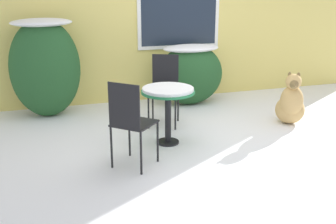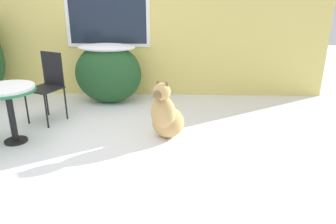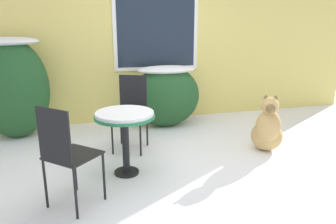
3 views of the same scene
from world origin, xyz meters
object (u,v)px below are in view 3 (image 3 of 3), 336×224
Objects in this scene: patio_table at (125,122)px; dog at (267,130)px; patio_chair_far_side at (66,152)px; patio_chair_near_table at (131,109)px.

dog is at bearing 5.47° from patio_table.
patio_table is 1.93m from dog.
patio_chair_far_side is 2.63m from dog.
patio_table is at bearing -79.17° from patio_chair_near_table.
patio_table is 0.74× the size of patio_chair_near_table.
patio_chair_far_side is (-0.60, -0.57, -0.06)m from patio_table.
patio_table is 0.74× the size of patio_chair_far_side.
dog is (1.71, -0.59, -0.25)m from patio_chair_near_table.
dog is at bearing 5.51° from patio_chair_near_table.
patio_table is at bearing -92.44° from patio_chair_far_side.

